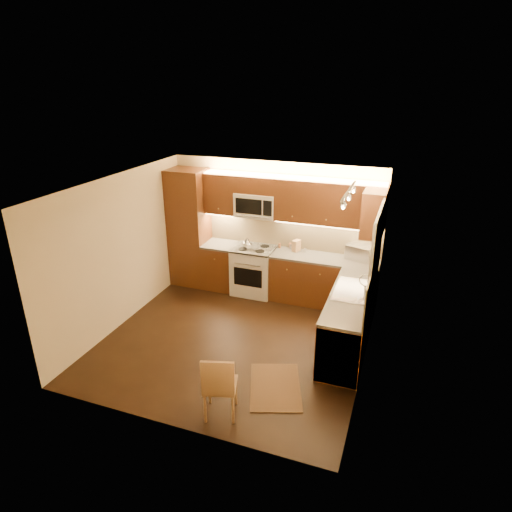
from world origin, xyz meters
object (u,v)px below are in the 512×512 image
at_px(kettle, 247,243).
at_px(dining_chair, 220,384).
at_px(sink, 353,286).
at_px(toaster_oven, 360,252).
at_px(microwave, 256,205).
at_px(stove, 254,270).
at_px(knife_block, 296,246).
at_px(soap_bottle, 374,267).

height_order(kettle, dining_chair, kettle).
relative_size(sink, toaster_oven, 1.96).
bearing_deg(microwave, dining_chair, -77.33).
xyz_separation_m(stove, knife_block, (0.78, 0.16, 0.55)).
height_order(kettle, knife_block, kettle).
bearing_deg(knife_block, sink, -24.70).
bearing_deg(soap_bottle, kettle, 178.80).
relative_size(sink, kettle, 4.28).
height_order(microwave, kettle, microwave).
distance_m(knife_block, dining_chair, 3.48).
bearing_deg(kettle, dining_chair, -63.44).
bearing_deg(soap_bottle, sink, -100.92).
height_order(stove, kettle, kettle).
xyz_separation_m(toaster_oven, dining_chair, (-1.16, -3.44, -0.59)).
height_order(soap_bottle, dining_chair, soap_bottle).
height_order(kettle, soap_bottle, kettle).
relative_size(microwave, sink, 0.88).
relative_size(stove, soap_bottle, 4.66).
xyz_separation_m(stove, sink, (2.00, -1.12, 0.52)).
xyz_separation_m(microwave, dining_chair, (0.77, -3.40, -1.28)).
xyz_separation_m(knife_block, soap_bottle, (1.45, -0.50, -0.01)).
bearing_deg(soap_bottle, knife_block, 166.18).
distance_m(stove, sink, 2.35).
height_order(microwave, knife_block, microwave).
bearing_deg(stove, toaster_oven, 5.12).
bearing_deg(soap_bottle, toaster_oven, 125.56).
bearing_deg(kettle, knife_block, 26.19).
xyz_separation_m(microwave, knife_block, (0.78, 0.03, -0.71)).
bearing_deg(soap_bottle, stove, 176.57).
bearing_deg(toaster_oven, soap_bottle, -42.66).
relative_size(microwave, knife_block, 3.59).
xyz_separation_m(sink, dining_chair, (-1.23, -2.14, -0.53)).
bearing_deg(dining_chair, microwave, 86.24).
xyz_separation_m(sink, toaster_oven, (-0.07, 1.30, 0.06)).
height_order(stove, dining_chair, stove).
height_order(microwave, soap_bottle, microwave).
bearing_deg(knife_block, soap_bottle, 2.83).
distance_m(kettle, knife_block, 0.92).
xyz_separation_m(toaster_oven, soap_bottle, (0.30, -0.51, -0.03)).
height_order(sink, dining_chair, sink).
relative_size(microwave, dining_chair, 0.86).
distance_m(stove, knife_block, 0.96).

